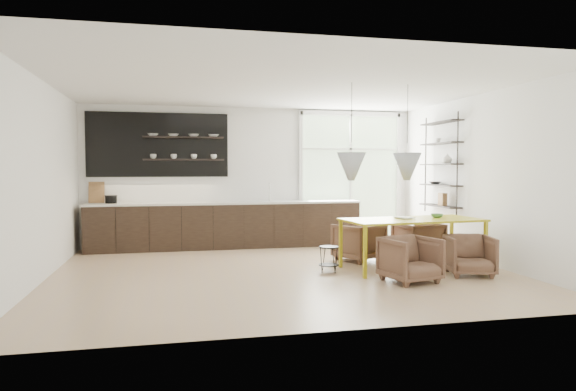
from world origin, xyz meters
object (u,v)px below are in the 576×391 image
object	(u,v)px
armchair_back_left	(359,242)
wire_stool	(329,255)
armchair_back_right	(418,240)
dining_table	(412,222)
armchair_front_left	(410,259)
armchair_front_right	(469,255)

from	to	relation	value
armchair_back_left	wire_stool	distance (m)	1.17
armchair_back_left	armchair_back_right	bearing A→B (deg)	148.83
dining_table	armchair_back_left	bearing A→B (deg)	118.69
wire_stool	armchair_back_left	bearing A→B (deg)	46.34
dining_table	armchair_front_left	xyz separation A→B (m)	(-0.47, -0.90, -0.43)
armchair_front_right	dining_table	bearing A→B (deg)	146.64
dining_table	wire_stool	size ratio (longest dim) A/B	5.69
armchair_front_left	dining_table	bearing A→B (deg)	49.48
armchair_front_right	wire_stool	world-z (taller)	armchair_front_right
dining_table	armchair_front_right	xyz separation A→B (m)	(0.61, -0.68, -0.45)
armchair_back_right	armchair_front_left	size ratio (longest dim) A/B	1.03
armchair_back_left	wire_stool	size ratio (longest dim) A/B	1.81
dining_table	wire_stool	distance (m)	1.48
armchair_back_right	armchair_front_left	xyz separation A→B (m)	(-0.98, -1.69, -0.01)
armchair_back_left	armchair_front_right	xyz separation A→B (m)	(1.20, -1.56, -0.03)
dining_table	armchair_back_right	xyz separation A→B (m)	(0.50, 0.79, -0.42)
armchair_back_left	armchair_front_right	bearing A→B (deg)	101.07
armchair_front_left	armchair_back_left	bearing A→B (deg)	80.74
wire_stool	armchair_front_left	bearing A→B (deg)	-45.47
armchair_back_right	armchair_front_right	distance (m)	1.47
armchair_back_right	armchair_front_left	distance (m)	1.95
armchair_front_right	wire_stool	bearing A→B (deg)	175.18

